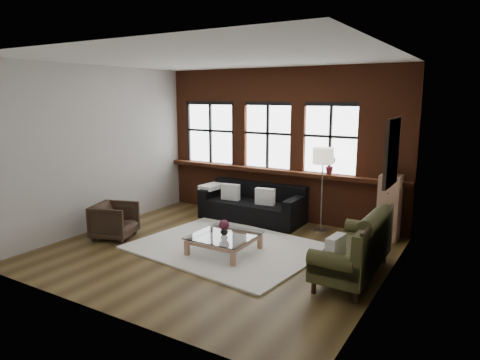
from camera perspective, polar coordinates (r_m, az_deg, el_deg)
The scene contains 26 objects.
floor at distance 7.46m, azimuth -3.07°, elevation -9.39°, with size 5.50×5.50×0.00m, color #463419.
ceiling at distance 7.01m, azimuth -3.35°, elevation 15.91°, with size 5.50×5.50×0.00m, color white.
wall_back at distance 9.22m, azimuth 5.58°, elevation 4.76°, with size 5.50×5.50×0.00m, color #B9B4AC.
wall_front at distance 5.22m, azimuth -18.81°, elevation -0.66°, with size 5.50×5.50×0.00m, color #B9B4AC.
wall_left at distance 8.89m, azimuth -18.07°, elevation 4.03°, with size 5.00×5.00×0.00m, color #B9B4AC.
wall_right at distance 5.98m, azimuth 19.15°, elevation 0.77°, with size 5.00×5.00×0.00m, color #B9B4AC.
brick_backwall at distance 9.17m, azimuth 5.41°, elevation 4.72°, with size 5.50×0.12×3.20m, color #5E2A16, non-canonical shape.
sill_ledge at distance 9.17m, azimuth 5.11°, elevation 1.19°, with size 5.50×0.30×0.08m, color #5E2A16.
window_left at distance 10.07m, azimuth -3.87°, elevation 6.17°, with size 1.38×0.10×1.50m, color black, non-canonical shape.
window_mid at distance 9.29m, azimuth 3.78°, elevation 5.76°, with size 1.38×0.10×1.50m, color black, non-canonical shape.
window_right at distance 8.74m, azimuth 12.00°, elevation 5.21°, with size 1.38×0.10×1.50m, color black, non-canonical shape.
wall_poster at distance 6.24m, azimuth 19.60°, elevation 3.47°, with size 0.05×0.74×0.94m, color black, non-canonical shape.
shag_rug at distance 7.58m, azimuth -1.70°, elevation -8.91°, with size 3.06×2.40×0.03m, color white.
dark_sofa at distance 9.08m, azimuth 1.59°, elevation -3.00°, with size 2.20×0.89×0.80m, color black, non-canonical shape.
pillow_a at distance 9.19m, azimuth -1.27°, elevation -1.60°, with size 0.40×0.14×0.34m, color white.
pillow_b at distance 8.78m, azimuth 3.36°, elevation -2.22°, with size 0.40×0.14×0.34m, color white.
vintage_settee at distance 6.49m, azimuth 14.86°, elevation -8.30°, with size 0.82×1.85×0.99m, color #353418, non-canonical shape.
pillow_settee at distance 5.96m, azimuth 12.61°, elevation -8.84°, with size 0.14×0.38×0.34m, color white.
armchair at distance 8.34m, azimuth -16.39°, elevation -5.23°, with size 0.71×0.73×0.66m, color black.
coffee_table at distance 7.28m, azimuth -2.12°, elevation -8.57°, with size 1.01×1.01×0.34m, color #A57659, non-canonical shape.
vase at distance 7.20m, azimuth -2.13°, elevation -6.79°, with size 0.13×0.13×0.14m, color #B2B2B2.
flowers at distance 7.17m, azimuth -2.14°, elevation -5.99°, with size 0.17×0.17×0.17m, color maroon.
drawer_chest at distance 8.29m, azimuth 19.27°, elevation -3.50°, with size 0.37×0.37×1.22m, color #A57659.
potted_plant_top at distance 8.14m, azimuth 19.62°, elevation 1.75°, with size 0.29×0.25×0.32m, color #2D5923.
floor_lamp at distance 8.42m, azimuth 10.89°, elevation -0.85°, with size 0.40×0.40×1.79m, color #A5A5A8, non-canonical shape.
sill_plant at distance 8.67m, azimuth 11.97°, elevation 1.86°, with size 0.19×0.15×0.35m, color maroon.
Camera 1 is at (3.93, -5.78, 2.61)m, focal length 32.00 mm.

